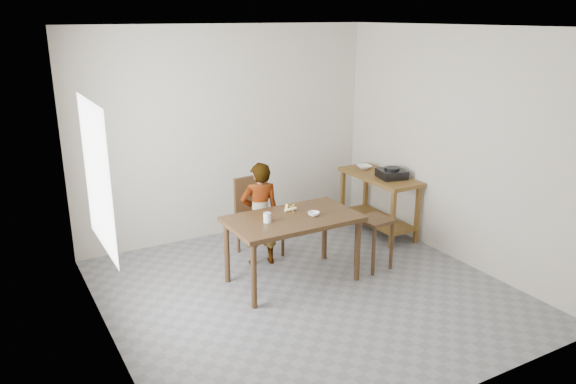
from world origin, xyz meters
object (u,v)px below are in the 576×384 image
dining_table (293,249)px  dining_chair (260,218)px  prep_counter (378,204)px  child (260,214)px  stool (374,243)px

dining_table → dining_chair: size_ratio=1.48×
dining_table → prep_counter: prep_counter is taller
dining_table → child: size_ratio=1.14×
dining_table → stool: 1.00m
prep_counter → stool: bearing=-130.5°
dining_chair → stool: 1.38m
dining_table → child: bearing=99.4°
stool → prep_counter: bearing=49.5°
dining_table → dining_chair: bearing=88.6°
prep_counter → dining_chair: size_ratio=1.27×
prep_counter → dining_chair: (-1.70, 0.12, 0.07)m
stool → dining_chair: bearing=134.4°
dining_table → dining_chair: 0.82m
prep_counter → stool: 1.14m
child → prep_counter: bearing=-163.1°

